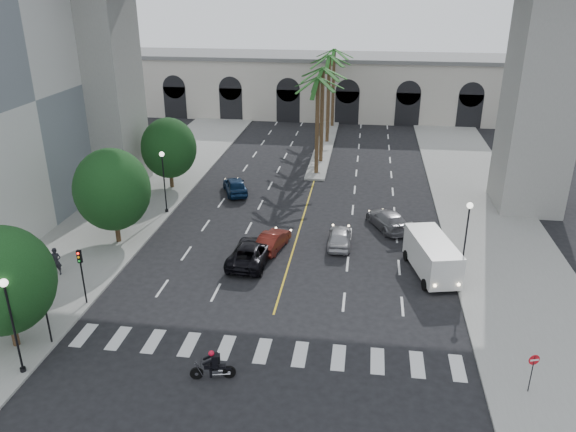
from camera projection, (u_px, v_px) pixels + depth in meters
The scene contains 29 objects.
ground at pixel (267, 334), 30.91m from camera, with size 140.00×140.00×0.00m, color black.
sidewalk_left at pixel (121, 215), 46.53m from camera, with size 8.00×100.00×0.15m, color gray.
sidewalk_right at pixel (496, 236), 42.61m from camera, with size 8.00×100.00×0.15m, color gray.
median at pixel (324, 147), 65.55m from camera, with size 2.00×24.00×0.20m, color gray.
pier_building at pixel (335, 86), 79.45m from camera, with size 71.00×10.50×8.50m.
palm_a at pixel (318, 83), 52.94m from camera, with size 3.20×3.20×10.30m.
palm_b at pixel (323, 73), 56.47m from camera, with size 3.20×3.20×10.60m.
palm_c at pixel (323, 72), 60.34m from camera, with size 3.20×3.20×10.10m.
palm_d at pixel (329, 60), 63.66m from camera, with size 3.20×3.20×10.90m.
palm_e at pixel (330, 60), 67.52m from camera, with size 3.20×3.20×10.40m.
palm_f at pixel (334, 54), 71.02m from camera, with size 3.20×3.20×10.70m.
street_tree_near at pixel (3, 281), 28.32m from camera, with size 5.20×5.20×6.89m.
street_tree_mid at pixel (112, 190), 40.11m from camera, with size 5.44×5.44×7.21m.
street_tree_far at pixel (169, 148), 51.18m from camera, with size 5.04×5.04×6.68m.
lamp_post_left_near at pixel (12, 318), 26.59m from camera, with size 0.40×0.40×5.35m.
lamp_post_left_far at pixel (164, 177), 45.76m from camera, with size 0.40×0.40×5.35m.
lamp_post_right at pixel (466, 234), 35.48m from camera, with size 0.40×0.40×5.35m.
traffic_signal_near at pixel (44, 304), 29.14m from camera, with size 0.25×0.18×3.65m.
traffic_signal_far at pixel (81, 268), 32.79m from camera, with size 0.25×0.18×3.65m.
motorcycle_rider at pixel (214, 366), 27.24m from camera, with size 2.22×0.70×1.61m.
car_a at pixel (340, 237), 41.05m from camera, with size 1.66×4.12×1.40m, color #A7A6AB.
car_b at pixel (273, 240), 40.53m from camera, with size 1.42×4.08×1.35m, color #571711.
car_c at pixel (251, 252), 38.59m from camera, with size 2.50×5.42×1.51m, color black.
car_d at pixel (388, 220), 43.92m from camera, with size 2.02×4.96×1.44m, color slate.
car_e at pixel (235, 185), 51.11m from camera, with size 1.81×4.51×1.54m, color #0F2748.
cargo_van at pixel (432, 256), 36.75m from camera, with size 3.44×6.12×2.46m.
pedestrian_a at pixel (56, 261), 36.59m from camera, with size 0.69×0.45×1.89m, color black.
pedestrian_b at pixel (12, 275), 35.03m from camera, with size 0.87×0.68×1.79m, color black.
do_not_enter_sign at pixel (533, 366), 25.86m from camera, with size 0.53×0.19×2.22m.
Camera 1 is at (4.80, -25.54, 18.01)m, focal length 35.00 mm.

